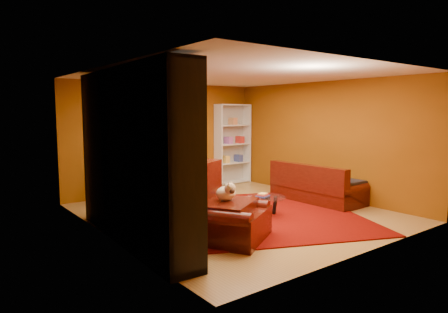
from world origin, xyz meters
TOP-DOWN VIEW (x-y plane):
  - floor at (0.00, 0.00)m, footprint 5.00×5.50m
  - ceiling at (0.00, 0.00)m, footprint 5.00×5.50m
  - wall_back at (0.00, 2.77)m, footprint 5.00×0.05m
  - wall_left at (-2.52, 0.00)m, footprint 0.05×5.50m
  - wall_right at (2.52, 0.00)m, footprint 0.05×5.50m
  - doorway at (0.60, 2.73)m, footprint 1.06×0.60m
  - rug at (0.42, -0.46)m, footprint 4.32×4.59m
  - media_unit at (-2.27, -0.38)m, footprint 0.67×3.35m
  - christmas_tree at (-1.15, 1.79)m, footprint 1.28×1.28m
  - gift_box_teal at (-1.76, 2.13)m, footprint 0.32×0.32m
  - gift_box_green at (-0.57, 2.08)m, footprint 0.32×0.32m
  - gift_box_red at (-0.55, 2.33)m, footprint 0.29×0.29m
  - white_bookshelf at (1.95, 2.57)m, footprint 1.01×0.38m
  - armchair at (-1.11, -1.15)m, footprint 1.64×1.64m
  - dog at (-1.09, -1.08)m, footprint 0.50×0.46m
  - sofa at (2.02, -0.27)m, footprint 0.93×1.99m
  - coffee_table at (0.25, -0.54)m, footprint 0.92×0.92m
  - acrylic_chair at (-0.05, 0.80)m, footprint 0.57×0.60m

SIDE VIEW (x-z plane):
  - floor at x=0.00m, z-range -0.05..0.00m
  - rug at x=0.42m, z-range 0.00..0.02m
  - gift_box_green at x=-0.57m, z-range 0.00..0.24m
  - gift_box_red at x=-0.55m, z-range 0.00..0.24m
  - gift_box_teal at x=-1.76m, z-range 0.00..0.27m
  - coffee_table at x=0.25m, z-range -0.04..0.42m
  - sofa at x=2.02m, z-range 0.00..0.85m
  - acrylic_chair at x=-0.05m, z-range 0.00..0.86m
  - armchair at x=-1.11m, z-range 0.00..0.93m
  - dog at x=-1.09m, z-range 0.54..0.85m
  - christmas_tree at x=-1.15m, z-range -0.03..1.89m
  - doorway at x=0.60m, z-range -0.03..2.13m
  - white_bookshelf at x=1.95m, z-range -0.03..2.15m
  - media_unit at x=-2.27m, z-range 0.00..2.55m
  - wall_back at x=0.00m, z-range 0.00..2.60m
  - wall_left at x=-2.52m, z-range 0.00..2.60m
  - wall_right at x=2.52m, z-range 0.00..2.60m
  - ceiling at x=0.00m, z-range 2.60..2.65m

